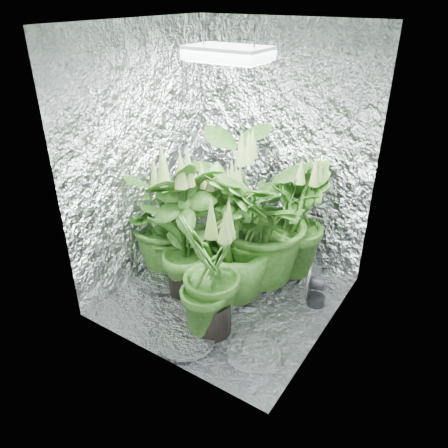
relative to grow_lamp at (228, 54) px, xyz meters
name	(u,v)px	position (x,y,z in m)	size (l,w,h in m)	color
ground	(227,296)	(0.00, 0.00, -1.83)	(1.60, 1.60, 0.00)	silver
walls	(228,180)	(0.00, 0.00, -0.83)	(1.62, 1.62, 2.00)	silver
ceiling	(228,22)	(0.00, 0.00, 0.17)	(1.60, 1.60, 0.01)	silver
grow_lamp	(228,54)	(0.00, 0.00, 0.00)	(0.50, 0.30, 0.22)	gray
plant_a	(168,220)	(-0.63, 0.08, -1.35)	(1.03, 1.03, 1.00)	black
plant_b	(215,230)	(-0.20, 0.13, -1.34)	(0.70, 0.70, 1.06)	black
plant_c	(298,220)	(0.29, 0.62, -1.33)	(0.70, 0.70, 1.07)	black
plant_d	(235,240)	(0.04, 0.05, -1.32)	(0.75, 0.75, 1.08)	black
plant_e	(256,215)	(0.07, 0.30, -1.21)	(1.46, 1.46, 1.29)	black
plant_f	(185,229)	(-0.31, -0.11, -1.25)	(0.82, 0.82, 1.24)	black
plant_g	(210,278)	(0.11, -0.40, -1.37)	(0.65, 0.65, 1.01)	black
circulation_fan	(313,288)	(0.61, 0.28, -1.68)	(0.16, 0.30, 0.35)	black
plant_label	(215,302)	(0.18, -0.43, -1.53)	(0.05, 0.01, 0.08)	white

